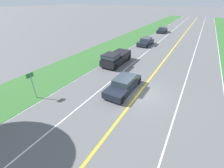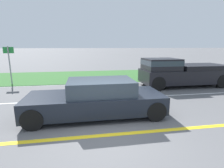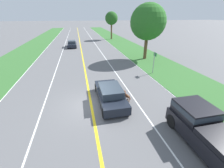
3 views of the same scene
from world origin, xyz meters
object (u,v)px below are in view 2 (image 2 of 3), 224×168
(dog, at_px, (98,93))
(street_sign, at_px, (9,61))
(pickup_truck, at_px, (180,72))
(ego_car, at_px, (97,99))

(dog, xyz_separation_m, street_sign, (4.93, 5.24, 1.08))
(pickup_truck, height_order, street_sign, street_sign)
(ego_car, relative_size, street_sign, 1.94)
(dog, bearing_deg, pickup_truck, -78.08)
(pickup_truck, bearing_deg, street_sign, 77.94)
(pickup_truck, bearing_deg, dog, 116.48)
(pickup_truck, xyz_separation_m, street_sign, (2.26, 10.60, 0.66))
(street_sign, bearing_deg, dog, -133.28)
(dog, distance_m, street_sign, 7.28)
(ego_car, distance_m, pickup_truck, 6.76)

